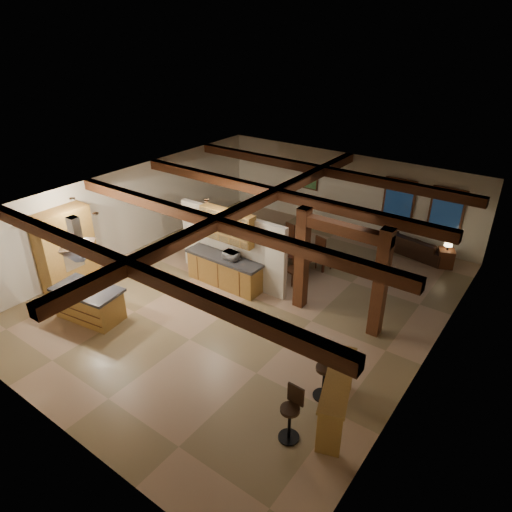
{
  "coord_description": "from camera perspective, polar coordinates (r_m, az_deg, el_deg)",
  "views": [
    {
      "loc": [
        6.72,
        -8.89,
        7.11
      ],
      "look_at": [
        -0.12,
        0.5,
        1.07
      ],
      "focal_mm": 32.0,
      "sensor_mm": 36.0,
      "label": 1
    }
  ],
  "objects": [
    {
      "name": "ground",
      "position": [
        13.22,
        -0.87,
        -5.07
      ],
      "size": [
        12.0,
        12.0,
        0.0
      ],
      "primitive_type": "plane",
      "color": "tan",
      "rests_on": "ground"
    },
    {
      "name": "room_walls",
      "position": [
        12.36,
        -0.93,
        1.91
      ],
      "size": [
        12.0,
        12.0,
        12.0
      ],
      "color": "silver",
      "rests_on": "ground"
    },
    {
      "name": "ceiling_beams",
      "position": [
        11.97,
        -0.97,
        6.14
      ],
      "size": [
        10.0,
        12.0,
        0.28
      ],
      "color": "#3C1F0F",
      "rests_on": "room_walls"
    },
    {
      "name": "timber_posts",
      "position": [
        11.61,
        10.5,
        -0.47
      ],
      "size": [
        2.5,
        0.3,
        2.9
      ],
      "color": "#3C1F0F",
      "rests_on": "ground"
    },
    {
      "name": "partition_wall",
      "position": [
        13.57,
        -3.02,
        1.12
      ],
      "size": [
        3.8,
        0.18,
        2.2
      ],
      "primitive_type": "cube",
      "color": "silver",
      "rests_on": "ground"
    },
    {
      "name": "pantry_cabinet",
      "position": [
        14.29,
        -22.65,
        0.77
      ],
      "size": [
        0.67,
        1.6,
        2.4
      ],
      "color": "#A97D36",
      "rests_on": "ground"
    },
    {
      "name": "back_counter",
      "position": [
        13.59,
        -3.99,
        -1.83
      ],
      "size": [
        2.5,
        0.66,
        0.94
      ],
      "color": "#A97D36",
      "rests_on": "ground"
    },
    {
      "name": "upper_display_cabinet",
      "position": [
        13.12,
        -3.62,
        3.76
      ],
      "size": [
        1.8,
        0.36,
        0.95
      ],
      "color": "#A97D36",
      "rests_on": "partition_wall"
    },
    {
      "name": "range_hood",
      "position": [
        12.26,
        -21.1,
        -0.28
      ],
      "size": [
        1.1,
        1.1,
        1.4
      ],
      "color": "silver",
      "rests_on": "room_walls"
    },
    {
      "name": "back_windows",
      "position": [
        16.33,
        19.99,
        5.67
      ],
      "size": [
        2.7,
        0.07,
        1.7
      ],
      "color": "#3C1F0F",
      "rests_on": "room_walls"
    },
    {
      "name": "framed_art",
      "position": [
        17.8,
        6.81,
        9.57
      ],
      "size": [
        0.65,
        0.05,
        0.85
      ],
      "color": "#3C1F0F",
      "rests_on": "room_walls"
    },
    {
      "name": "recessed_cans",
      "position": [
        12.33,
        -16.04,
        6.26
      ],
      "size": [
        3.16,
        2.46,
        0.03
      ],
      "color": "silver",
      "rests_on": "room_walls"
    },
    {
      "name": "kitchen_island",
      "position": [
        12.89,
        -20.12,
        -5.51
      ],
      "size": [
        1.95,
        1.23,
        0.91
      ],
      "color": "#A97D36",
      "rests_on": "ground"
    },
    {
      "name": "dining_table",
      "position": [
        14.62,
        4.68,
        -0.25
      ],
      "size": [
        2.09,
        1.48,
        0.67
      ],
      "primitive_type": "imported",
      "rotation": [
        0.0,
        0.0,
        -0.24
      ],
      "color": "#3C180F",
      "rests_on": "ground"
    },
    {
      "name": "sofa",
      "position": [
        16.35,
        19.3,
        1.28
      ],
      "size": [
        2.33,
        1.27,
        0.65
      ],
      "primitive_type": "imported",
      "rotation": [
        0.0,
        0.0,
        2.95
      ],
      "color": "black",
      "rests_on": "ground"
    },
    {
      "name": "microwave",
      "position": [
        13.16,
        -3.15,
        0.05
      ],
      "size": [
        0.45,
        0.32,
        0.24
      ],
      "primitive_type": "imported",
      "rotation": [
        0.0,
        0.0,
        3.1
      ],
      "color": "silver",
      "rests_on": "back_counter"
    },
    {
      "name": "bar_counter",
      "position": [
        9.36,
        10.12,
        -16.25
      ],
      "size": [
        1.11,
        2.05,
        1.05
      ],
      "color": "#A97D36",
      "rests_on": "ground"
    },
    {
      "name": "side_table",
      "position": [
        15.86,
        22.6,
        -0.25
      ],
      "size": [
        0.63,
        0.63,
        0.6
      ],
      "primitive_type": "cube",
      "rotation": [
        0.0,
        0.0,
        0.39
      ],
      "color": "#3C1F0F",
      "rests_on": "ground"
    },
    {
      "name": "table_lamp",
      "position": [
        15.64,
        22.94,
        1.45
      ],
      "size": [
        0.27,
        0.27,
        0.32
      ],
      "color": "black",
      "rests_on": "side_table"
    },
    {
      "name": "bar_stool_a",
      "position": [
        8.99,
        4.41,
        -19.06
      ],
      "size": [
        0.41,
        0.41,
        1.17
      ],
      "color": "black",
      "rests_on": "ground"
    },
    {
      "name": "bar_stool_b",
      "position": [
        9.84,
        8.67,
        -14.2
      ],
      "size": [
        0.42,
        0.42,
        1.21
      ],
      "color": "black",
      "rests_on": "ground"
    },
    {
      "name": "dining_chairs",
      "position": [
        14.5,
        4.72,
        0.67
      ],
      "size": [
        2.17,
        2.17,
        1.17
      ],
      "color": "#3C1F0F",
      "rests_on": "ground"
    }
  ]
}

